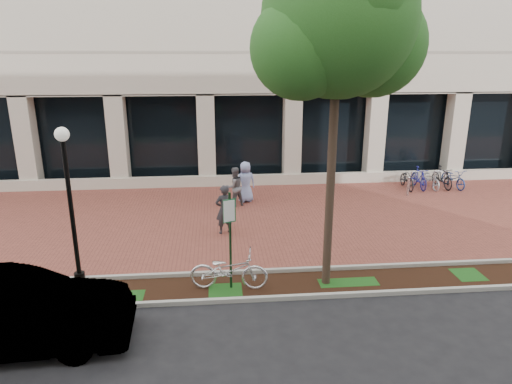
{
  "coord_description": "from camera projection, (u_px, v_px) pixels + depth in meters",
  "views": [
    {
      "loc": [
        -1.62,
        -16.09,
        5.95
      ],
      "look_at": [
        -0.22,
        -0.8,
        1.27
      ],
      "focal_mm": 32.0,
      "sensor_mm": 36.0,
      "label": 1
    }
  ],
  "objects": [
    {
      "name": "pedestrian_mid",
      "position": [
        234.0,
        187.0,
        18.33
      ],
      "size": [
        0.98,
        0.9,
        1.61
      ],
      "primitive_type": "imported",
      "rotation": [
        0.0,
        0.0,
        3.61
      ],
      "color": "slate",
      "rests_on": "ground"
    },
    {
      "name": "pedestrian_right",
      "position": [
        246.0,
        182.0,
        18.84
      ],
      "size": [
        0.95,
        0.74,
        1.71
      ],
      "primitive_type": "imported",
      "rotation": [
        0.0,
        0.0,
        3.4
      ],
      "color": "#899ACD",
      "rests_on": "ground"
    },
    {
      "name": "parking_sign",
      "position": [
        230.0,
        229.0,
        11.58
      ],
      "size": [
        0.34,
        0.07,
        2.65
      ],
      "rotation": [
        0.0,
        0.0,
        0.37
      ],
      "color": "#13341A",
      "rests_on": "ground"
    },
    {
      "name": "sedan_near_curb",
      "position": [
        10.0,
        314.0,
        9.39
      ],
      "size": [
        4.95,
        1.98,
        1.6
      ],
      "primitive_type": "imported",
      "rotation": [
        0.0,
        0.0,
        1.63
      ],
      "color": "#B3B2B7",
      "rests_on": "ground"
    },
    {
      "name": "street_tree",
      "position": [
        340.0,
        30.0,
        10.49
      ],
      "size": [
        4.31,
        3.6,
        8.49
      ],
      "color": "#423125",
      "rests_on": "ground"
    },
    {
      "name": "brick_plaza",
      "position": [
        260.0,
        218.0,
        17.2
      ],
      "size": [
        40.0,
        9.0,
        0.01
      ],
      "primitive_type": "cube",
      "color": "brown",
      "rests_on": "ground"
    },
    {
      "name": "planting_strip",
      "position": [
        279.0,
        285.0,
        12.2
      ],
      "size": [
        40.0,
        1.5,
        0.01
      ],
      "primitive_type": "cube",
      "color": "black",
      "rests_on": "ground"
    },
    {
      "name": "curb_plaza_side",
      "position": [
        276.0,
        271.0,
        12.9
      ],
      "size": [
        40.0,
        0.12,
        0.12
      ],
      "primitive_type": "cube",
      "color": "#A0A097",
      "rests_on": "ground"
    },
    {
      "name": "pedestrian_left",
      "position": [
        224.0,
        210.0,
        15.5
      ],
      "size": [
        0.73,
        0.6,
        1.72
      ],
      "primitive_type": "imported",
      "rotation": [
        0.0,
        0.0,
        3.49
      ],
      "color": "#28282D",
      "rests_on": "ground"
    },
    {
      "name": "bike_rack_cluster",
      "position": [
        431.0,
        178.0,
        20.9
      ],
      "size": [
        2.97,
        1.77,
        0.99
      ],
      "rotation": [
        0.0,
        0.0,
        0.03
      ],
      "color": "black",
      "rests_on": "ground"
    },
    {
      "name": "bollard",
      "position": [
        408.0,
        186.0,
        19.74
      ],
      "size": [
        0.12,
        0.12,
        0.88
      ],
      "color": "#ACACB1",
      "rests_on": "ground"
    },
    {
      "name": "locked_bicycle",
      "position": [
        229.0,
        270.0,
        11.88
      ],
      "size": [
        2.12,
        0.96,
        1.08
      ],
      "primitive_type": "imported",
      "rotation": [
        0.0,
        0.0,
        1.45
      ],
      "color": "silver",
      "rests_on": "ground"
    },
    {
      "name": "lamppost",
      "position": [
        70.0,
        199.0,
        11.65
      ],
      "size": [
        0.36,
        0.36,
        4.23
      ],
      "color": "black",
      "rests_on": "ground"
    },
    {
      "name": "curb_street_side",
      "position": [
        283.0,
        298.0,
        11.47
      ],
      "size": [
        40.0,
        0.12,
        0.12
      ],
      "primitive_type": "cube",
      "color": "#A0A097",
      "rests_on": "ground"
    },
    {
      "name": "ground",
      "position": [
        260.0,
        218.0,
        17.2
      ],
      "size": [
        120.0,
        120.0,
        0.0
      ],
      "primitive_type": "plane",
      "color": "black",
      "rests_on": "ground"
    }
  ]
}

